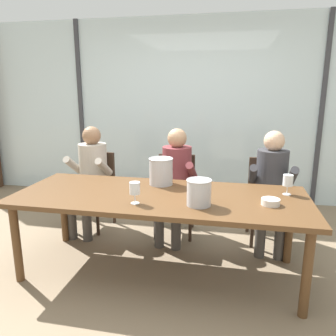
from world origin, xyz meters
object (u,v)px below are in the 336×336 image
(ice_bucket_primary, at_px, (161,171))
(chair_near_curtain, at_px, (95,183))
(person_charcoal_jacket, at_px, (272,182))
(chair_left_of_center, at_px, (176,188))
(person_beige_jumper, at_px, (91,172))
(dining_table, at_px, (160,201))
(chair_center, at_px, (268,193))
(person_maroon_top, at_px, (175,176))
(tasting_bowl, at_px, (270,202))
(ice_bucket_secondary, at_px, (199,192))
(wine_glass_by_left_taster, at_px, (288,181))
(wine_glass_near_bucket, at_px, (135,189))

(ice_bucket_primary, bearing_deg, chair_near_curtain, 148.05)
(person_charcoal_jacket, bearing_deg, chair_left_of_center, 174.35)
(chair_left_of_center, relative_size, person_beige_jumper, 0.73)
(dining_table, relative_size, chair_center, 2.84)
(person_maroon_top, bearing_deg, person_charcoal_jacket, 3.40)
(dining_table, height_order, person_beige_jumper, person_beige_jumper)
(chair_left_of_center, distance_m, person_beige_jumper, 0.99)
(person_charcoal_jacket, xyz_separation_m, tasting_bowl, (-0.10, -0.85, 0.07))
(dining_table, distance_m, ice_bucket_secondary, 0.44)
(ice_bucket_secondary, bearing_deg, chair_center, 60.60)
(dining_table, distance_m, ice_bucket_primary, 0.36)
(dining_table, xyz_separation_m, wine_glass_by_left_taster, (1.07, 0.21, 0.18))
(person_maroon_top, relative_size, wine_glass_near_bucket, 6.89)
(dining_table, distance_m, person_maroon_top, 0.76)
(chair_near_curtain, xyz_separation_m, chair_left_of_center, (0.98, 0.02, 0.00))
(chair_left_of_center, height_order, wine_glass_by_left_taster, wine_glass_by_left_taster)
(dining_table, distance_m, wine_glass_by_left_taster, 1.10)
(person_charcoal_jacket, relative_size, ice_bucket_secondary, 5.77)
(dining_table, distance_m, chair_near_curtain, 1.35)
(person_maroon_top, relative_size, wine_glass_by_left_taster, 6.89)
(person_charcoal_jacket, bearing_deg, person_beige_jumper, -177.49)
(ice_bucket_primary, height_order, wine_glass_near_bucket, ice_bucket_primary)
(chair_left_of_center, distance_m, person_maroon_top, 0.23)
(dining_table, height_order, tasting_bowl, tasting_bowl)
(person_beige_jumper, distance_m, wine_glass_by_left_taster, 2.14)
(ice_bucket_primary, xyz_separation_m, tasting_bowl, (0.96, -0.39, -0.10))
(person_beige_jumper, distance_m, wine_glass_near_bucket, 1.34)
(person_maroon_top, bearing_deg, chair_center, 13.03)
(dining_table, height_order, chair_near_curtain, chair_near_curtain)
(tasting_bowl, bearing_deg, wine_glass_near_bucket, -170.33)
(chair_near_curtain, bearing_deg, ice_bucket_secondary, -31.12)
(person_charcoal_jacket, xyz_separation_m, wine_glass_by_left_taster, (0.07, -0.55, 0.16))
(chair_near_curtain, relative_size, person_maroon_top, 0.73)
(tasting_bowl, bearing_deg, chair_near_curtain, 152.88)
(person_charcoal_jacket, distance_m, wine_glass_near_bucket, 1.54)
(person_beige_jumper, bearing_deg, person_charcoal_jacket, 1.99)
(chair_center, bearing_deg, person_beige_jumper, -179.77)
(chair_near_curtain, bearing_deg, dining_table, -33.95)
(chair_near_curtain, relative_size, ice_bucket_primary, 3.46)
(person_charcoal_jacket, bearing_deg, chair_center, 94.19)
(chair_left_of_center, height_order, ice_bucket_secondary, ice_bucket_secondary)
(chair_center, distance_m, ice_bucket_primary, 1.28)
(chair_center, relative_size, wine_glass_near_bucket, 5.05)
(ice_bucket_secondary, height_order, tasting_bowl, ice_bucket_secondary)
(person_beige_jumper, height_order, person_charcoal_jacket, same)
(dining_table, xyz_separation_m, ice_bucket_primary, (-0.06, 0.30, 0.19))
(dining_table, height_order, person_maroon_top, person_maroon_top)
(dining_table, relative_size, chair_left_of_center, 2.84)
(wine_glass_by_left_taster, bearing_deg, tasting_bowl, -118.84)
(dining_table, distance_m, chair_left_of_center, 0.92)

